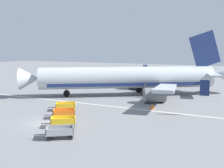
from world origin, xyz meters
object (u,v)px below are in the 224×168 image
object	(u,v)px
baggage_cart_third_in_row	(64,113)
baggage_cart_fourth_in_row	(66,106)
airplane	(134,78)
traffic_cone_near_plane	(152,106)
baggage_cart_nearest	(60,132)
baggage_cart_second_in_row	(63,121)

from	to	relation	value
baggage_cart_third_in_row	baggage_cart_fourth_in_row	xyz separation A→B (m)	(-2.15, 3.24, 0.00)
baggage_cart_fourth_in_row	airplane	bearing A→B (deg)	75.61
airplane	traffic_cone_near_plane	xyz separation A→B (m)	(6.21, -8.60, -2.71)
baggage_cart_third_in_row	baggage_cart_fourth_in_row	bearing A→B (deg)	123.57
baggage_cart_fourth_in_row	baggage_cart_nearest	bearing A→B (deg)	-56.41
baggage_cart_second_in_row	baggage_cart_fourth_in_row	distance (m)	7.39
airplane	traffic_cone_near_plane	bearing A→B (deg)	-54.18
baggage_cart_fourth_in_row	traffic_cone_near_plane	world-z (taller)	baggage_cart_fourth_in_row
baggage_cart_second_in_row	baggage_cart_third_in_row	bearing A→B (deg)	125.33
airplane	baggage_cart_second_in_row	size ratio (longest dim) A/B	9.90
traffic_cone_near_plane	airplane	bearing A→B (deg)	125.82
baggage_cart_nearest	baggage_cart_second_in_row	world-z (taller)	same
airplane	traffic_cone_near_plane	world-z (taller)	airplane
airplane	baggage_cart_nearest	bearing A→B (deg)	-84.55
baggage_cart_second_in_row	baggage_cart_third_in_row	distance (m)	3.50
baggage_cart_nearest	baggage_cart_second_in_row	size ratio (longest dim) A/B	0.98
baggage_cart_third_in_row	baggage_cart_second_in_row	bearing A→B (deg)	-54.67
baggage_cart_third_in_row	airplane	bearing A→B (deg)	84.89
baggage_cart_nearest	airplane	bearing A→B (deg)	95.45
airplane	traffic_cone_near_plane	size ratio (longest dim) A/B	48.02
traffic_cone_near_plane	baggage_cart_second_in_row	bearing A→B (deg)	-115.54
baggage_cart_second_in_row	traffic_cone_near_plane	world-z (taller)	baggage_cart_second_in_row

